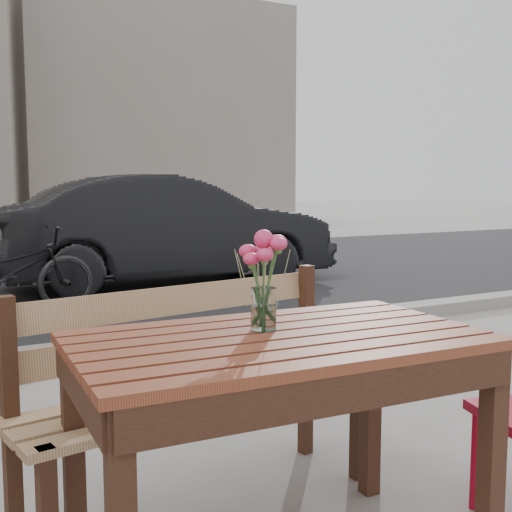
{
  "coord_description": "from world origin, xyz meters",
  "views": [
    {
      "loc": [
        -0.97,
        -1.5,
        1.24
      ],
      "look_at": [
        0.02,
        0.3,
        1.01
      ],
      "focal_mm": 45.0,
      "sensor_mm": 36.0,
      "label": 1
    }
  ],
  "objects": [
    {
      "name": "street",
      "position": [
        0.0,
        5.06,
        0.03
      ],
      "size": [
        30.0,
        8.12,
        0.12
      ],
      "color": "black",
      "rests_on": "ground"
    },
    {
      "name": "main_table",
      "position": [
        0.03,
        0.16,
        0.65
      ],
      "size": [
        1.3,
        0.8,
        0.78
      ],
      "rotation": [
        0.0,
        0.0,
        -0.05
      ],
      "color": "maroon",
      "rests_on": "ground"
    },
    {
      "name": "main_bench",
      "position": [
        -0.03,
        0.72,
        0.54
      ],
      "size": [
        1.49,
        0.64,
        0.9
      ],
      "rotation": [
        0.0,
        0.0,
        0.15
      ],
      "color": "#946E4C",
      "rests_on": "ground"
    },
    {
      "name": "main_vase",
      "position": [
        0.02,
        0.25,
        0.98
      ],
      "size": [
        0.17,
        0.17,
        0.32
      ],
      "color": "white",
      "rests_on": "main_table"
    },
    {
      "name": "parked_car",
      "position": [
        1.88,
        6.0,
        0.68
      ],
      "size": [
        4.17,
        1.56,
        1.36
      ],
      "primitive_type": "imported",
      "rotation": [
        0.0,
        0.0,
        1.54
      ],
      "color": "black",
      "rests_on": "ground"
    },
    {
      "name": "bicycle",
      "position": [
        -0.13,
        4.91,
        0.43
      ],
      "size": [
        1.65,
        0.65,
        0.85
      ],
      "primitive_type": "imported",
      "rotation": [
        0.0,
        0.0,
        1.62
      ],
      "color": "black",
      "rests_on": "ground"
    }
  ]
}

